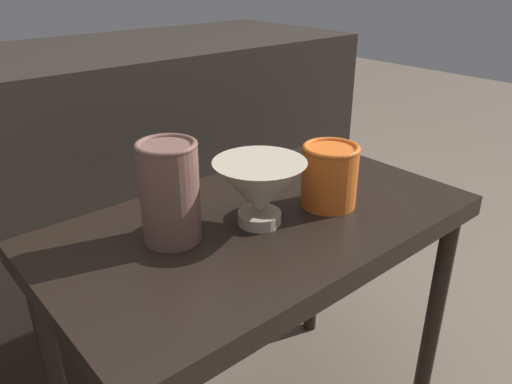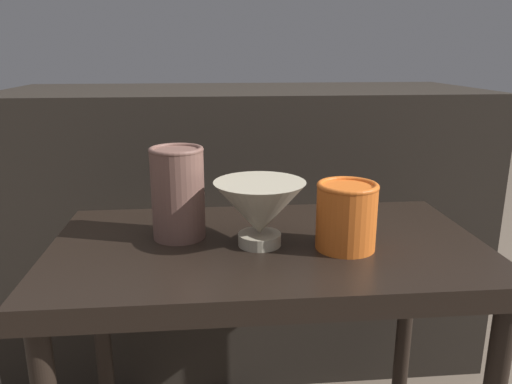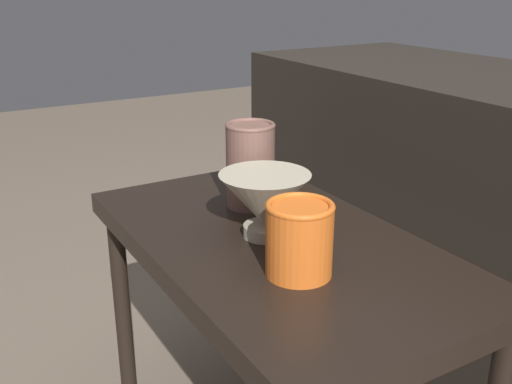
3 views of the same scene
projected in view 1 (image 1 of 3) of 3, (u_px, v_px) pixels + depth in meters
name	position (u px, v px, depth m)	size (l,w,h in m)	color
table	(261.00, 249.00, 0.92)	(0.77, 0.43, 0.56)	black
couch_backdrop	(121.00, 195.00, 1.36)	(1.31, 0.50, 0.79)	black
bowl	(260.00, 189.00, 0.85)	(0.16, 0.16, 0.12)	#B2A88E
vase_textured_left	(170.00, 191.00, 0.79)	(0.10, 0.10, 0.17)	brown
vase_colorful_right	(330.00, 174.00, 0.92)	(0.10, 0.10, 0.12)	orange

